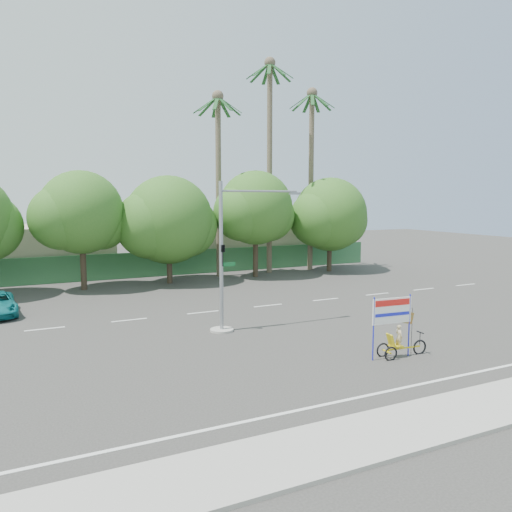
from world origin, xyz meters
name	(u,v)px	position (x,y,z in m)	size (l,w,h in m)	color
ground	(312,347)	(0.00, 0.00, 0.00)	(120.00, 120.00, 0.00)	#33302D
sidewalk_near	(453,415)	(0.00, -7.50, 0.06)	(50.00, 2.40, 0.12)	gray
fence	(170,263)	(0.00, 21.50, 1.00)	(38.00, 0.08, 2.00)	#336B3D
building_left	(31,251)	(-10.00, 26.00, 2.00)	(12.00, 8.00, 4.00)	#C1B69A
building_right	(238,245)	(8.00, 26.00, 1.80)	(14.00, 8.00, 3.60)	#C1B69A
tree_left	(81,215)	(-7.05, 18.00, 5.06)	(6.66, 5.60, 8.07)	#473828
tree_center	(168,222)	(-1.05, 18.00, 4.47)	(7.62, 6.40, 7.85)	#473828
tree_right	(255,211)	(5.95, 18.00, 5.24)	(6.90, 5.80, 8.36)	#473828
tree_far_right	(330,217)	(12.95, 18.00, 4.64)	(7.38, 6.20, 7.94)	#473828
palm_tall	(270,146)	(8.00, 19.50, 10.46)	(3.73, 3.79, 17.45)	#70604C
palm_mid	(311,160)	(12.00, 19.50, 9.40)	(3.73, 3.79, 15.45)	#70604C
palm_short	(218,164)	(3.50, 19.50, 8.86)	(3.73, 3.79, 14.45)	#70604C
traffic_signal	(227,269)	(-2.20, 3.98, 2.92)	(4.72, 1.10, 7.00)	gray
trike_billboard	(397,332)	(2.23, -2.59, 1.01)	(2.56, 0.66, 2.52)	black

